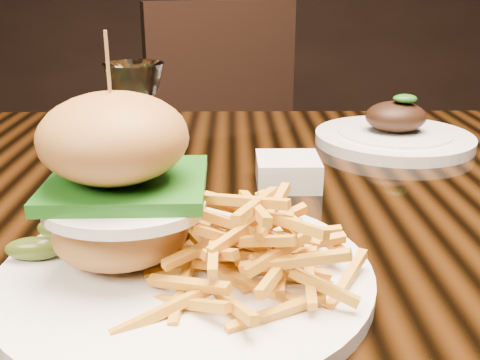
{
  "coord_description": "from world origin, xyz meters",
  "views": [
    {
      "loc": [
        -0.08,
        -0.69,
        1.01
      ],
      "look_at": [
        -0.07,
        -0.13,
        0.81
      ],
      "focal_mm": 42.0,
      "sensor_mm": 36.0,
      "label": 1
    }
  ],
  "objects_px": {
    "wine_glass": "(136,107)",
    "far_dish": "(394,134)",
    "dining_table": "(287,240)",
    "chair_far": "(236,148)",
    "burger_plate": "(176,223)"
  },
  "relations": [
    {
      "from": "dining_table",
      "to": "far_dish",
      "type": "bearing_deg",
      "value": 46.26
    },
    {
      "from": "dining_table",
      "to": "burger_plate",
      "type": "bearing_deg",
      "value": -117.59
    },
    {
      "from": "burger_plate",
      "to": "wine_glass",
      "type": "relative_size",
      "value": 1.92
    },
    {
      "from": "far_dish",
      "to": "chair_far",
      "type": "distance_m",
      "value": 0.76
    },
    {
      "from": "wine_glass",
      "to": "chair_far",
      "type": "xyz_separation_m",
      "value": [
        0.12,
        0.97,
        -0.34
      ]
    },
    {
      "from": "dining_table",
      "to": "burger_plate",
      "type": "relative_size",
      "value": 4.71
    },
    {
      "from": "burger_plate",
      "to": "chair_far",
      "type": "relative_size",
      "value": 0.36
    },
    {
      "from": "far_dish",
      "to": "burger_plate",
      "type": "bearing_deg",
      "value": -125.84
    },
    {
      "from": "dining_table",
      "to": "chair_far",
      "type": "distance_m",
      "value": 0.9
    },
    {
      "from": "burger_plate",
      "to": "wine_glass",
      "type": "bearing_deg",
      "value": 121.35
    },
    {
      "from": "chair_far",
      "to": "dining_table",
      "type": "bearing_deg",
      "value": -105.97
    },
    {
      "from": "dining_table",
      "to": "burger_plate",
      "type": "distance_m",
      "value": 0.3
    },
    {
      "from": "wine_glass",
      "to": "far_dish",
      "type": "bearing_deg",
      "value": 37.86
    },
    {
      "from": "wine_glass",
      "to": "burger_plate",
      "type": "bearing_deg",
      "value": -69.98
    },
    {
      "from": "wine_glass",
      "to": "far_dish",
      "type": "xyz_separation_m",
      "value": [
        0.38,
        0.29,
        -0.11
      ]
    }
  ]
}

